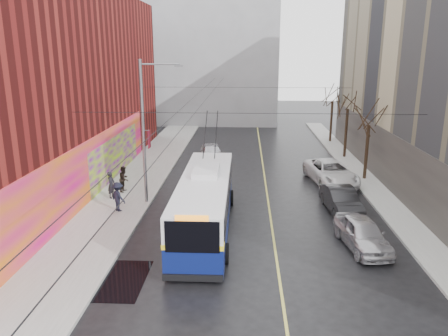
# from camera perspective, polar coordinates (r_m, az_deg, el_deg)

# --- Properties ---
(ground) EXTENTS (140.00, 140.00, 0.00)m
(ground) POSITION_cam_1_polar(r_m,az_deg,el_deg) (18.70, 2.68, -15.39)
(ground) COLOR black
(ground) RESTS_ON ground
(sidewalk_left) EXTENTS (4.00, 60.00, 0.15)m
(sidewalk_left) POSITION_cam_1_polar(r_m,az_deg,el_deg) (30.69, -12.36, -3.10)
(sidewalk_left) COLOR gray
(sidewalk_left) RESTS_ON ground
(sidewalk_right) EXTENTS (2.00, 60.00, 0.15)m
(sidewalk_right) POSITION_cam_1_polar(r_m,az_deg,el_deg) (31.00, 19.68, -3.48)
(sidewalk_right) COLOR gray
(sidewalk_right) RESTS_ON ground
(lane_line) EXTENTS (0.12, 50.00, 0.01)m
(lane_line) POSITION_cam_1_polar(r_m,az_deg,el_deg) (31.61, 5.50, -2.42)
(lane_line) COLOR #BFB74C
(lane_line) RESTS_ON ground
(building_left) EXTENTS (12.11, 36.00, 14.00)m
(building_left) POSITION_cam_1_polar(r_m,az_deg,el_deg) (34.16, -25.38, 9.50)
(building_left) COLOR #581311
(building_left) RESTS_ON ground
(building_far) EXTENTS (20.50, 12.10, 18.00)m
(building_far) POSITION_cam_1_polar(r_m,az_deg,el_deg) (61.39, -2.84, 14.66)
(building_far) COLOR gray
(building_far) RESTS_ON ground
(streetlight_pole) EXTENTS (2.65, 0.60, 9.00)m
(streetlight_pole) POSITION_cam_1_polar(r_m,az_deg,el_deg) (27.21, -10.20, 5.06)
(streetlight_pole) COLOR slate
(streetlight_pole) RESTS_ON ground
(catenary_wires) EXTENTS (18.00, 60.00, 0.22)m
(catenary_wires) POSITION_cam_1_polar(r_m,az_deg,el_deg) (31.15, -1.80, 9.14)
(catenary_wires) COLOR black
(tree_near) EXTENTS (3.20, 3.20, 6.40)m
(tree_near) POSITION_cam_1_polar(r_m,az_deg,el_deg) (33.67, 18.51, 6.64)
(tree_near) COLOR black
(tree_near) RESTS_ON ground
(tree_mid) EXTENTS (3.20, 3.20, 6.68)m
(tree_mid) POSITION_cam_1_polar(r_m,az_deg,el_deg) (40.37, 15.93, 8.52)
(tree_mid) COLOR black
(tree_mid) RESTS_ON ground
(tree_far) EXTENTS (3.20, 3.20, 6.57)m
(tree_far) POSITION_cam_1_polar(r_m,az_deg,el_deg) (47.19, 14.05, 9.39)
(tree_far) COLOR black
(tree_far) RESTS_ON ground
(puddle) EXTENTS (2.06, 3.57, 0.01)m
(puddle) POSITION_cam_1_polar(r_m,az_deg,el_deg) (19.72, -13.27, -14.06)
(puddle) COLOR black
(puddle) RESTS_ON ground
(pigeons_flying) EXTENTS (3.28, 2.26, 0.59)m
(pigeons_flying) POSITION_cam_1_polar(r_m,az_deg,el_deg) (25.87, -1.52, 9.56)
(pigeons_flying) COLOR slate
(trolleybus) EXTENTS (2.87, 12.11, 5.71)m
(trolleybus) POSITION_cam_1_polar(r_m,az_deg,el_deg) (23.62, -2.50, -4.43)
(trolleybus) COLOR #0A1551
(trolleybus) RESTS_ON ground
(parked_car_a) EXTENTS (2.39, 4.62, 1.50)m
(parked_car_a) POSITION_cam_1_polar(r_m,az_deg,el_deg) (22.80, 17.64, -8.16)
(parked_car_a) COLOR silver
(parked_car_a) RESTS_ON ground
(parked_car_b) EXTENTS (1.98, 4.68, 1.50)m
(parked_car_b) POSITION_cam_1_polar(r_m,az_deg,el_deg) (27.32, 15.06, -4.07)
(parked_car_b) COLOR black
(parked_car_b) RESTS_ON ground
(parked_car_c) EXTENTS (3.73, 6.34, 1.65)m
(parked_car_c) POSITION_cam_1_polar(r_m,az_deg,el_deg) (33.01, 13.78, -0.54)
(parked_car_c) COLOR silver
(parked_car_c) RESTS_ON ground
(following_car) EXTENTS (2.54, 4.87, 1.58)m
(following_car) POSITION_cam_1_polar(r_m,az_deg,el_deg) (38.37, -1.66, 2.01)
(following_car) COLOR silver
(following_car) RESTS_ON ground
(pedestrian_a) EXTENTS (0.50, 0.69, 1.75)m
(pedestrian_a) POSITION_cam_1_polar(r_m,az_deg,el_deg) (29.36, -14.51, -2.13)
(pedestrian_a) COLOR black
(pedestrian_a) RESTS_ON sidewalk_left
(pedestrian_b) EXTENTS (0.77, 0.94, 1.77)m
(pedestrian_b) POSITION_cam_1_polar(r_m,az_deg,el_deg) (30.42, -12.91, -1.40)
(pedestrian_b) COLOR black
(pedestrian_b) RESTS_ON sidewalk_left
(pedestrian_c) EXTENTS (1.31, 1.23, 1.78)m
(pedestrian_c) POSITION_cam_1_polar(r_m,az_deg,el_deg) (26.86, -13.65, -3.66)
(pedestrian_c) COLOR black
(pedestrian_c) RESTS_ON sidewalk_left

